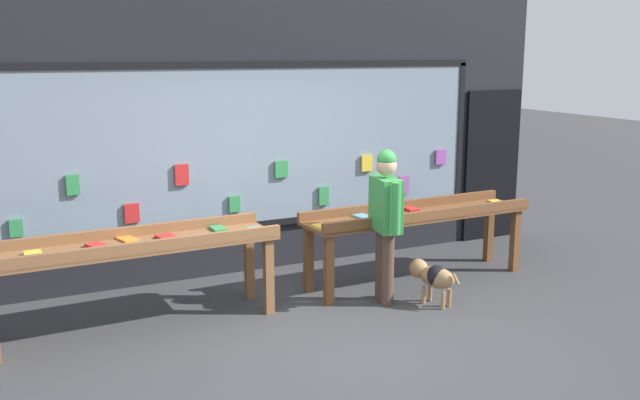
% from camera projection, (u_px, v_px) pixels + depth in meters
% --- Properties ---
extents(ground_plane, '(40.00, 40.00, 0.00)m').
position_uv_depth(ground_plane, '(336.00, 337.00, 6.68)').
color(ground_plane, '#38383A').
extents(shopfront_facade, '(8.27, 0.29, 3.47)m').
position_uv_depth(shopfront_facade, '(248.00, 130.00, 8.45)').
color(shopfront_facade, black).
rests_on(shopfront_facade, ground_plane).
extents(display_table_left, '(2.78, 0.76, 0.93)m').
position_uv_depth(display_table_left, '(134.00, 252.00, 6.79)').
color(display_table_left, brown).
rests_on(display_table_left, ground_plane).
extents(display_table_right, '(2.78, 0.71, 0.90)m').
position_uv_depth(display_table_right, '(417.00, 220.00, 8.18)').
color(display_table_right, brown).
rests_on(display_table_right, ground_plane).
extents(person_browsing, '(0.29, 0.65, 1.64)m').
position_uv_depth(person_browsing, '(386.00, 215.00, 7.41)').
color(person_browsing, '#4C382D').
rests_on(person_browsing, ground_plane).
extents(small_dog, '(0.36, 0.61, 0.45)m').
position_uv_depth(small_dog, '(434.00, 276.00, 7.49)').
color(small_dog, '#99724C').
rests_on(small_dog, ground_plane).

